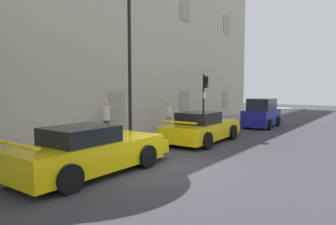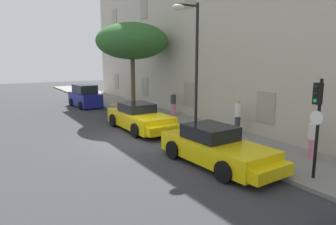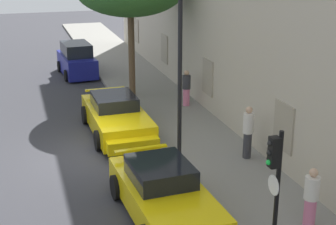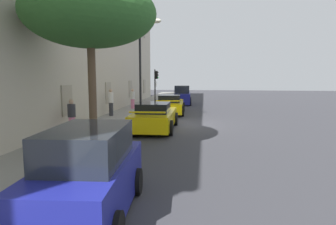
{
  "view_description": "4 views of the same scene",
  "coord_description": "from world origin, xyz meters",
  "views": [
    {
      "loc": [
        -7.62,
        -5.84,
        2.54
      ],
      "look_at": [
        2.76,
        1.83,
        1.47
      ],
      "focal_mm": 32.13,
      "sensor_mm": 36.0,
      "label": 1
    },
    {
      "loc": [
        12.91,
        -5.97,
        3.92
      ],
      "look_at": [
        0.23,
        1.75,
        1.24
      ],
      "focal_mm": 32.34,
      "sensor_mm": 36.0,
      "label": 2
    },
    {
      "loc": [
        15.86,
        -2.2,
        6.88
      ],
      "look_at": [
        0.34,
        2.58,
        1.43
      ],
      "focal_mm": 53.56,
      "sensor_mm": 36.0,
      "label": 3
    },
    {
      "loc": [
        -16.93,
        -1.32,
        2.83
      ],
      "look_at": [
        0.04,
        0.77,
        0.66
      ],
      "focal_mm": 31.43,
      "sensor_mm": 36.0,
      "label": 4
    }
  ],
  "objects": [
    {
      "name": "street_lamp",
      "position": [
        1.3,
        2.28,
        4.41
      ],
      "size": [
        0.44,
        1.42,
        6.26
      ],
      "color": "black",
      "rests_on": "sidewalk"
    },
    {
      "name": "pedestrian_admiring",
      "position": [
        6.33,
        4.44,
        0.95
      ],
      "size": [
        0.48,
        0.48,
        1.6
      ],
      "color": "pink",
      "rests_on": "sidewalk"
    },
    {
      "name": "sportscar_red_lead",
      "position": [
        -1.76,
        1.23,
        0.64
      ],
      "size": [
        5.13,
        2.23,
        1.44
      ],
      "color": "yellow",
      "rests_on": "ground"
    },
    {
      "name": "building_facade",
      "position": [
        0.0,
        7.26,
        6.74
      ],
      "size": [
        39.59,
        4.14,
        13.44
      ],
      "color": "#BCB29E",
      "rests_on": "ground"
    },
    {
      "name": "sportscar_yellow_flank",
      "position": [
        4.73,
        1.19,
        0.63
      ],
      "size": [
        5.04,
        2.31,
        1.42
      ],
      "color": "yellow",
      "rests_on": "ground"
    },
    {
      "name": "traffic_light",
      "position": [
        7.49,
        2.7,
        2.3
      ],
      "size": [
        0.44,
        0.36,
        3.17
      ],
      "color": "black",
      "rests_on": "sidewalk"
    },
    {
      "name": "pedestrian_strolling",
      "position": [
        1.95,
        4.83,
        1.06
      ],
      "size": [
        0.48,
        0.48,
        1.78
      ],
      "color": "#333338",
      "rests_on": "sidewalk"
    },
    {
      "name": "tree_near_kerb",
      "position": [
        -6.27,
        2.86,
        5.04
      ],
      "size": [
        4.87,
        4.87,
        6.15
      ],
      "color": "brown",
      "rests_on": "sidewalk"
    },
    {
      "name": "sidewalk",
      "position": [
        0.0,
        3.71,
        0.07
      ],
      "size": [
        60.0,
        3.45,
        0.14
      ],
      "primitive_type": "cube",
      "color": "gray",
      "rests_on": "ground"
    },
    {
      "name": "ground_plane",
      "position": [
        0.0,
        0.0,
        0.0
      ],
      "size": [
        80.0,
        80.0,
        0.0
      ],
      "primitive_type": "plane",
      "color": "#333338"
    },
    {
      "name": "pedestrian_bystander",
      "position": [
        -4.06,
        4.78,
        0.94
      ],
      "size": [
        0.5,
        0.5,
        1.59
      ],
      "color": "pink",
      "rests_on": "sidewalk"
    },
    {
      "name": "hatchback_distant",
      "position": [
        -11.47,
        0.95,
        0.82
      ],
      "size": [
        3.81,
        1.97,
        1.81
      ],
      "color": "navy",
      "rests_on": "ground"
    }
  ]
}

